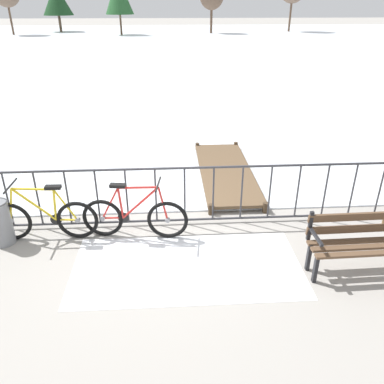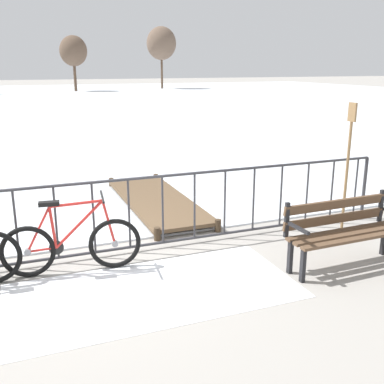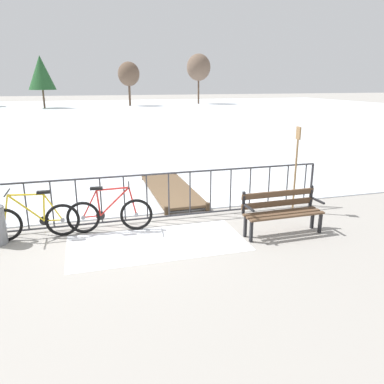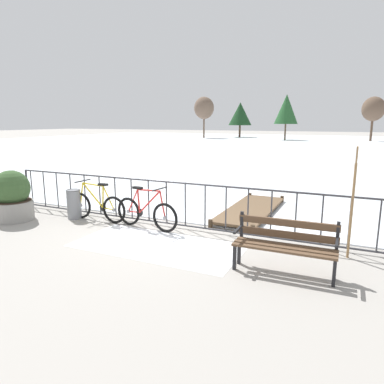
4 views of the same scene
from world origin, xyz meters
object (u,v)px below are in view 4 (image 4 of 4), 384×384
Objects in this scene: bicycle_near_railing at (146,213)px; bicycle_second at (97,206)px; planter_with_shrub at (12,197)px; oar_upright at (353,195)px; trash_bin at (74,204)px; park_bench at (285,242)px.

bicycle_second is at bearing 178.64° from bicycle_near_railing.
planter_with_shrub reaches higher than bicycle_near_railing.
bicycle_second is (-1.43, 0.03, 0.00)m from bicycle_near_railing.
oar_upright is at bearing 0.72° from bicycle_near_railing.
planter_with_shrub is at bearing -173.67° from oar_upright.
trash_bin is at bearing -172.84° from bicycle_second.
bicycle_near_railing is at bearing -179.28° from oar_upright.
planter_with_shrub is 1.69× the size of trash_bin.
bicycle_near_railing reaches higher than trash_bin.
bicycle_near_railing is at bearing 13.18° from planter_with_shrub.
park_bench is 5.44m from trash_bin.
oar_upright reaches higher than trash_bin.
bicycle_second is 2.09m from planter_with_shrub.
bicycle_near_railing is 3.44m from planter_with_shrub.
park_bench is 2.20× the size of trash_bin.
park_bench is at bearing -10.48° from trash_bin.
planter_with_shrub is 7.60m from oar_upright.
planter_with_shrub is at bearing -149.77° from trash_bin.
bicycle_near_railing is 3.44m from park_bench.
oar_upright is at bearing 0.19° from bicycle_second.
park_bench is at bearing -12.84° from bicycle_second.
planter_with_shrub is 0.62× the size of oar_upright.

